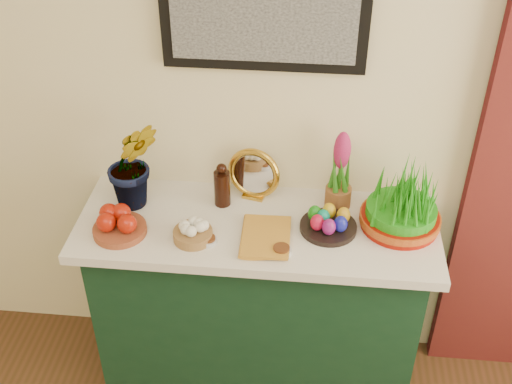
# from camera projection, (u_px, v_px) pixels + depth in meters

# --- Properties ---
(sideboard) EXTENTS (1.30, 0.45, 0.85)m
(sideboard) POSITION_uv_depth(u_px,v_px,m) (257.00, 306.00, 2.76)
(sideboard) COLOR #12331E
(sideboard) RESTS_ON ground
(tablecloth) EXTENTS (1.40, 0.55, 0.04)m
(tablecloth) POSITION_uv_depth(u_px,v_px,m) (257.00, 226.00, 2.50)
(tablecloth) COLOR silver
(tablecloth) RESTS_ON sideboard
(hyacinth_green) EXTENTS (0.30, 0.28, 0.50)m
(hyacinth_green) POSITION_uv_depth(u_px,v_px,m) (131.00, 150.00, 2.44)
(hyacinth_green) COLOR #2E7C1A
(hyacinth_green) RESTS_ON tablecloth
(apple_bowl) EXTENTS (0.25, 0.25, 0.10)m
(apple_bowl) POSITION_uv_depth(u_px,v_px,m) (119.00, 224.00, 2.41)
(apple_bowl) COLOR brown
(apple_bowl) RESTS_ON tablecloth
(garlic_basket) EXTENTS (0.20, 0.20, 0.08)m
(garlic_basket) POSITION_uv_depth(u_px,v_px,m) (193.00, 232.00, 2.39)
(garlic_basket) COLOR olive
(garlic_basket) RESTS_ON tablecloth
(vinegar_cruet) EXTENTS (0.07, 0.07, 0.19)m
(vinegar_cruet) POSITION_uv_depth(u_px,v_px,m) (222.00, 186.00, 2.54)
(vinegar_cruet) COLOR black
(vinegar_cruet) RESTS_ON tablecloth
(mirror) EXTENTS (0.22, 0.10, 0.22)m
(mirror) POSITION_uv_depth(u_px,v_px,m) (254.00, 174.00, 2.57)
(mirror) COLOR gold
(mirror) RESTS_ON tablecloth
(book) EXTENTS (0.17, 0.25, 0.03)m
(book) POSITION_uv_depth(u_px,v_px,m) (241.00, 235.00, 2.40)
(book) COLOR #C5872A
(book) RESTS_ON tablecloth
(spice_dish_left) EXTENTS (0.06, 0.06, 0.03)m
(spice_dish_left) POSITION_uv_depth(u_px,v_px,m) (209.00, 240.00, 2.38)
(spice_dish_left) COLOR silver
(spice_dish_left) RESTS_ON tablecloth
(spice_dish_right) EXTENTS (0.08, 0.08, 0.03)m
(spice_dish_right) POSITION_uv_depth(u_px,v_px,m) (281.00, 251.00, 2.33)
(spice_dish_right) COLOR silver
(spice_dish_right) RESTS_ON tablecloth
(egg_plate) EXTENTS (0.25, 0.25, 0.09)m
(egg_plate) POSITION_uv_depth(u_px,v_px,m) (328.00, 222.00, 2.43)
(egg_plate) COLOR black
(egg_plate) RESTS_ON tablecloth
(hyacinth_pink) EXTENTS (0.10, 0.10, 0.34)m
(hyacinth_pink) POSITION_uv_depth(u_px,v_px,m) (340.00, 174.00, 2.49)
(hyacinth_pink) COLOR brown
(hyacinth_pink) RESTS_ON tablecloth
(wheatgrass_sabzeh) EXTENTS (0.31, 0.31, 0.25)m
(wheatgrass_sabzeh) POSITION_uv_depth(u_px,v_px,m) (402.00, 203.00, 2.41)
(wheatgrass_sabzeh) COLOR #901004
(wheatgrass_sabzeh) RESTS_ON tablecloth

